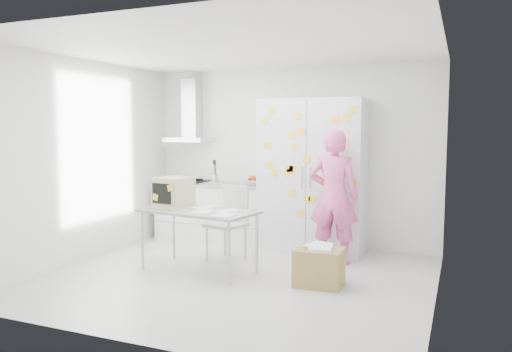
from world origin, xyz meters
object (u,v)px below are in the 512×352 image
at_px(desk, 182,200).
at_px(chair, 230,218).
at_px(cardboard_box, 319,266).
at_px(person, 333,196).

xyz_separation_m(desk, chair, (0.39, 0.60, -0.31)).
distance_m(desk, chair, 0.78).
bearing_deg(desk, cardboard_box, 7.59).
bearing_deg(cardboard_box, chair, 155.69).
bearing_deg(cardboard_box, person, 95.13).
xyz_separation_m(desk, cardboard_box, (1.81, -0.04, -0.65)).
xyz_separation_m(person, chair, (-1.34, -0.36, -0.32)).
height_order(desk, cardboard_box, desk).
bearing_deg(person, desk, 25.91).
relative_size(person, desk, 1.16).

